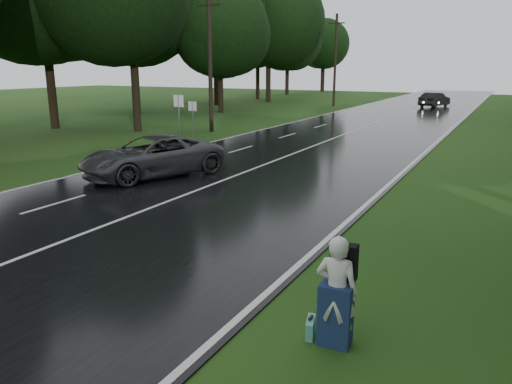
# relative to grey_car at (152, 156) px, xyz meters

# --- Properties ---
(ground) EXTENTS (160.00, 160.00, 0.00)m
(ground) POSITION_rel_grey_car_xyz_m (2.94, -6.76, -0.83)
(ground) COLOR #234614
(ground) RESTS_ON ground
(road) EXTENTS (12.00, 140.00, 0.04)m
(road) POSITION_rel_grey_car_xyz_m (2.94, 13.24, -0.81)
(road) COLOR black
(road) RESTS_ON ground
(lane_center) EXTENTS (0.12, 140.00, 0.01)m
(lane_center) POSITION_rel_grey_car_xyz_m (2.94, 13.24, -0.79)
(lane_center) COLOR silver
(lane_center) RESTS_ON road
(grey_car) EXTENTS (4.64, 6.27, 1.58)m
(grey_car) POSITION_rel_grey_car_xyz_m (0.00, 0.00, 0.00)
(grey_car) COLOR #45484A
(grey_car) RESTS_ON road
(far_car) EXTENTS (2.82, 4.95, 1.54)m
(far_car) POSITION_rel_grey_car_xyz_m (4.67, 41.74, -0.02)
(far_car) COLOR black
(far_car) RESTS_ON road
(hitchhiker) EXTENTS (0.69, 0.62, 1.82)m
(hitchhiker) POSITION_rel_grey_car_xyz_m (10.46, -8.24, 0.01)
(hitchhiker) COLOR silver
(hitchhiker) RESTS_ON ground
(suitcase) EXTENTS (0.23, 0.44, 0.30)m
(suitcase) POSITION_rel_grey_car_xyz_m (10.03, -8.21, -0.68)
(suitcase) COLOR teal
(suitcase) RESTS_ON ground
(utility_pole_mid) EXTENTS (1.80, 0.28, 9.03)m
(utility_pole_mid) POSITION_rel_grey_car_xyz_m (-5.56, 12.89, -0.83)
(utility_pole_mid) COLOR black
(utility_pole_mid) RESTS_ON ground
(utility_pole_far) EXTENTS (1.80, 0.28, 9.84)m
(utility_pole_far) POSITION_rel_grey_car_xyz_m (-5.56, 38.02, -0.83)
(utility_pole_far) COLOR black
(utility_pole_far) RESTS_ON ground
(road_sign_a) EXTENTS (0.66, 0.10, 2.75)m
(road_sign_a) POSITION_rel_grey_car_xyz_m (-4.26, 7.57, -0.83)
(road_sign_a) COLOR white
(road_sign_a) RESTS_ON ground
(road_sign_b) EXTENTS (0.55, 0.10, 2.30)m
(road_sign_b) POSITION_rel_grey_car_xyz_m (-4.26, 8.90, -0.83)
(road_sign_b) COLOR white
(road_sign_b) RESTS_ON ground
(tree_left_d) EXTENTS (10.52, 10.52, 16.44)m
(tree_left_d) POSITION_rel_grey_car_xyz_m (-10.17, 10.75, -0.83)
(tree_left_d) COLOR black
(tree_left_d) RESTS_ON ground
(tree_left_e) EXTENTS (8.25, 8.25, 12.89)m
(tree_left_e) POSITION_rel_grey_car_xyz_m (-12.57, 25.39, -0.83)
(tree_left_e) COLOR black
(tree_left_e) RESTS_ON ground
(tree_left_f) EXTENTS (10.37, 10.37, 16.20)m
(tree_left_f) POSITION_rel_grey_car_xyz_m (-15.03, 40.55, -0.83)
(tree_left_f) COLOR black
(tree_left_f) RESTS_ON ground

